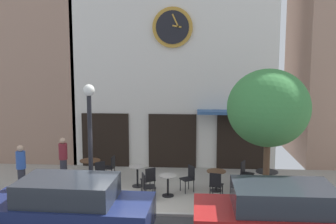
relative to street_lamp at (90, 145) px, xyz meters
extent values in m
cube|color=#9E998E|center=(1.39, 1.90, -1.97)|extent=(26.29, 5.18, 0.05)
cube|color=#A8A5A0|center=(1.39, -0.67, -1.90)|extent=(26.29, 0.12, 0.08)
cube|color=silver|center=(2.28, 5.49, 2.85)|extent=(8.64, 2.01, 9.58)
cylinder|color=#B7842D|center=(2.28, 4.43, 3.93)|extent=(1.65, 0.10, 1.65)
cylinder|color=black|center=(2.28, 4.37, 3.93)|extent=(1.35, 0.04, 1.35)
cube|color=#B7842D|center=(2.46, 4.33, 3.97)|extent=(0.38, 0.03, 0.13)
cube|color=#B7842D|center=(2.40, 4.33, 4.19)|extent=(0.30, 0.03, 0.55)
cube|color=black|center=(-0.60, 4.45, -0.79)|extent=(2.02, 0.10, 2.30)
cube|color=black|center=(2.28, 4.45, -0.79)|extent=(2.02, 0.10, 2.30)
cube|color=black|center=(5.16, 4.45, -0.79)|extent=(2.02, 0.10, 2.30)
cube|color=#33568C|center=(4.70, 4.14, 0.51)|extent=(2.77, 0.90, 0.12)
cube|color=#9E7A66|center=(-5.06, 6.80, 3.89)|extent=(6.31, 4.61, 11.65)
cylinder|color=black|center=(0.00, 0.00, -1.76)|extent=(0.32, 0.32, 0.36)
cylinder|color=black|center=(0.00, 0.00, -0.21)|extent=(0.14, 0.14, 3.46)
sphere|color=white|center=(0.00, 0.00, 1.70)|extent=(0.36, 0.36, 0.36)
cylinder|color=brown|center=(5.46, 0.33, -0.83)|extent=(0.20, 0.20, 2.22)
ellipsoid|color=#3D8442|center=(5.46, 0.33, 1.16)|extent=(2.51, 2.26, 2.39)
cylinder|color=black|center=(-0.76, 2.56, -1.57)|extent=(0.07, 0.07, 0.74)
cylinder|color=black|center=(-0.76, 2.56, -1.93)|extent=(0.40, 0.40, 0.03)
cylinder|color=brown|center=(-0.76, 2.56, -1.20)|extent=(0.78, 0.78, 0.03)
cylinder|color=black|center=(1.17, 1.87, -1.57)|extent=(0.07, 0.07, 0.74)
cylinder|color=black|center=(1.17, 1.87, -1.93)|extent=(0.40, 0.40, 0.03)
cylinder|color=gray|center=(1.17, 1.87, -1.20)|extent=(0.61, 0.61, 0.03)
cylinder|color=black|center=(2.34, 0.97, -1.59)|extent=(0.07, 0.07, 0.71)
cylinder|color=black|center=(2.34, 0.97, -1.93)|extent=(0.40, 0.40, 0.03)
cylinder|color=gray|center=(2.34, 0.97, -1.23)|extent=(0.60, 0.60, 0.03)
cylinder|color=black|center=(3.99, 1.61, -1.59)|extent=(0.07, 0.07, 0.71)
cylinder|color=black|center=(3.99, 1.61, -1.93)|extent=(0.40, 0.40, 0.03)
cylinder|color=brown|center=(3.99, 1.61, -1.24)|extent=(0.67, 0.67, 0.03)
cylinder|color=black|center=(5.74, 1.70, -1.59)|extent=(0.07, 0.07, 0.70)
cylinder|color=black|center=(5.74, 1.70, -1.93)|extent=(0.40, 0.40, 0.03)
cylinder|color=black|center=(5.74, 1.70, -1.24)|extent=(0.77, 0.77, 0.03)
cube|color=black|center=(3.96, 0.88, -1.49)|extent=(0.50, 0.50, 0.04)
cube|color=black|center=(3.91, 0.71, -1.27)|extent=(0.38, 0.14, 0.45)
cylinder|color=black|center=(4.17, 1.00, -1.72)|extent=(0.03, 0.03, 0.45)
cylinder|color=black|center=(3.84, 1.09, -1.72)|extent=(0.03, 0.03, 0.45)
cylinder|color=black|center=(4.08, 0.67, -1.72)|extent=(0.03, 0.03, 0.45)
cylinder|color=black|center=(3.75, 0.76, -1.72)|extent=(0.03, 0.03, 0.45)
cube|color=black|center=(5.15, 2.21, -1.49)|extent=(0.54, 0.54, 0.04)
cube|color=black|center=(4.99, 2.29, -1.27)|extent=(0.21, 0.36, 0.45)
cylinder|color=black|center=(5.22, 1.98, -1.72)|extent=(0.03, 0.03, 0.45)
cylinder|color=black|center=(5.38, 2.28, -1.72)|extent=(0.03, 0.03, 0.45)
cylinder|color=black|center=(4.92, 2.13, -1.72)|extent=(0.03, 0.03, 0.45)
cylinder|color=black|center=(5.08, 2.44, -1.72)|extent=(0.03, 0.03, 0.45)
cube|color=black|center=(2.97, 1.46, -1.49)|extent=(0.55, 0.55, 0.04)
cube|color=black|center=(3.13, 1.56, -1.27)|extent=(0.24, 0.34, 0.45)
cylinder|color=black|center=(2.74, 1.51, -1.72)|extent=(0.03, 0.03, 0.45)
cylinder|color=black|center=(2.93, 1.22, -1.72)|extent=(0.03, 0.03, 0.45)
cylinder|color=black|center=(3.02, 1.69, -1.72)|extent=(0.03, 0.03, 0.45)
cylinder|color=black|center=(3.21, 1.41, -1.72)|extent=(0.03, 0.03, 0.45)
cube|color=black|center=(-0.30, 1.98, -1.49)|extent=(0.56, 0.56, 0.04)
cube|color=black|center=(-0.19, 1.84, -1.27)|extent=(0.32, 0.27, 0.45)
cylinder|color=black|center=(-0.28, 2.22, -1.72)|extent=(0.03, 0.03, 0.45)
cylinder|color=black|center=(-0.54, 2.00, -1.72)|extent=(0.03, 0.03, 0.45)
cylinder|color=black|center=(-0.06, 1.95, -1.72)|extent=(0.03, 0.03, 0.45)
cylinder|color=black|center=(-0.33, 1.74, -1.72)|extent=(0.03, 0.03, 0.45)
cube|color=black|center=(-0.06, 2.66, -1.49)|extent=(0.44, 0.44, 0.04)
cube|color=black|center=(0.12, 2.65, -1.27)|extent=(0.08, 0.38, 0.45)
cylinder|color=black|center=(-0.21, 2.85, -1.72)|extent=(0.03, 0.03, 0.45)
cylinder|color=black|center=(-0.25, 2.51, -1.72)|extent=(0.03, 0.03, 0.45)
cylinder|color=black|center=(0.12, 2.82, -1.72)|extent=(0.03, 0.03, 0.45)
cylinder|color=black|center=(0.09, 2.48, -1.72)|extent=(0.03, 0.03, 0.45)
cube|color=black|center=(1.63, 1.28, -1.49)|extent=(0.56, 0.56, 0.04)
cube|color=black|center=(1.74, 1.13, -1.27)|extent=(0.33, 0.25, 0.45)
cylinder|color=black|center=(1.67, 1.52, -1.72)|extent=(0.03, 0.03, 0.45)
cylinder|color=black|center=(1.40, 1.32, -1.72)|extent=(0.03, 0.03, 0.45)
cylinder|color=black|center=(1.87, 1.24, -1.72)|extent=(0.03, 0.03, 0.45)
cylinder|color=black|center=(1.59, 1.04, -1.72)|extent=(0.03, 0.03, 0.45)
cube|color=black|center=(1.75, 0.55, -1.49)|extent=(0.51, 0.51, 0.04)
cube|color=black|center=(1.58, 0.49, -1.27)|extent=(0.16, 0.37, 0.45)
cylinder|color=black|center=(1.97, 0.44, -1.72)|extent=(0.03, 0.03, 0.45)
cylinder|color=black|center=(1.86, 0.76, -1.72)|extent=(0.03, 0.03, 0.45)
cylinder|color=black|center=(1.65, 0.33, -1.72)|extent=(0.03, 0.03, 0.45)
cylinder|color=black|center=(1.54, 0.66, -1.72)|extent=(0.03, 0.03, 0.45)
cylinder|color=#2D2D38|center=(-1.70, 2.28, -1.52)|extent=(0.34, 0.34, 0.85)
cylinder|color=maroon|center=(-1.70, 2.28, -0.79)|extent=(0.42, 0.42, 0.60)
sphere|color=tan|center=(-1.70, 2.28, -0.38)|extent=(0.22, 0.22, 0.22)
cylinder|color=#2D2D38|center=(-2.72, 0.95, -1.52)|extent=(0.28, 0.28, 0.85)
cylinder|color=#3359B2|center=(-2.72, 0.95, -0.79)|extent=(0.35, 0.35, 0.60)
sphere|color=tan|center=(-2.72, 0.95, -0.38)|extent=(0.22, 0.22, 0.22)
cube|color=navy|center=(0.01, -2.18, -1.35)|extent=(4.35, 1.93, 0.75)
cube|color=#262B33|center=(0.01, -2.18, -0.69)|extent=(2.46, 1.66, 0.60)
cylinder|color=black|center=(1.46, -1.33, -1.62)|extent=(0.65, 0.24, 0.64)
cylinder|color=black|center=(-1.38, -1.24, -1.62)|extent=(0.65, 0.24, 0.64)
cube|color=maroon|center=(5.38, -2.32, -1.35)|extent=(4.30, 1.81, 0.75)
cube|color=#262B33|center=(5.38, -2.32, -0.69)|extent=(2.41, 1.59, 0.60)
cylinder|color=black|center=(6.80, -1.41, -1.62)|extent=(0.64, 0.22, 0.64)
cylinder|color=black|center=(3.96, -1.42, -1.62)|extent=(0.64, 0.22, 0.64)
camera|label=1|loc=(3.25, -11.33, 2.59)|focal=40.70mm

